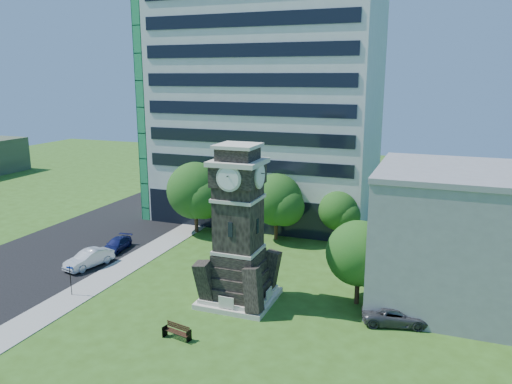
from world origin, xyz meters
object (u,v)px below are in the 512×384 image
at_px(clock_tower, 239,236).
at_px(car_street_mid, 89,259).
at_px(street_sign, 70,277).
at_px(park_bench, 177,331).
at_px(car_east_lot, 396,315).
at_px(car_street_north, 116,245).

height_order(clock_tower, car_street_mid, clock_tower).
xyz_separation_m(clock_tower, street_sign, (-12.80, -3.86, -3.72)).
relative_size(park_bench, street_sign, 0.78).
height_order(car_street_mid, car_east_lot, car_street_mid).
bearing_deg(car_street_north, car_street_mid, -92.35).
bearing_deg(clock_tower, street_sign, -163.20).
relative_size(car_east_lot, park_bench, 2.42).
distance_m(car_east_lot, street_sign, 24.94).
bearing_deg(car_east_lot, car_street_north, 64.65).
bearing_deg(car_street_north, street_sign, -79.58).
height_order(car_street_north, street_sign, street_sign).
distance_m(car_street_north, park_bench, 19.21).
height_order(park_bench, street_sign, street_sign).
xyz_separation_m(car_street_north, park_bench, (14.20, -12.94, -0.08)).
bearing_deg(car_east_lot, park_bench, 104.70).
xyz_separation_m(car_street_mid, car_street_north, (-0.32, 4.54, -0.17)).
bearing_deg(car_street_north, car_east_lot, -18.12).
distance_m(park_bench, street_sign, 11.59).
relative_size(clock_tower, street_sign, 4.91).
height_order(car_street_mid, park_bench, car_street_mid).
distance_m(car_street_mid, car_east_lot, 27.28).
xyz_separation_m(park_bench, street_sign, (-11.18, 2.89, 1.03)).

